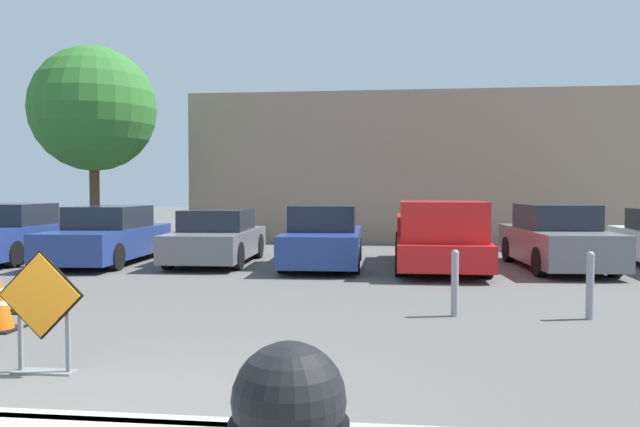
{
  "coord_description": "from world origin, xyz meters",
  "views": [
    {
      "loc": [
        2.48,
        -4.47,
        1.88
      ],
      "look_at": [
        0.47,
        12.87,
        1.19
      ],
      "focal_mm": 35.0,
      "sensor_mm": 36.0,
      "label": 1
    }
  ],
  "objects_px": {
    "traffic_cone_second": "(0,304)",
    "pickup_truck": "(439,239)",
    "road_closed_sign": "(41,308)",
    "bollard_second": "(590,283)",
    "parked_car_nearest": "(10,234)",
    "traffic_cone_fourth": "(41,277)",
    "parked_car_fourth": "(323,239)",
    "parked_car_third": "(217,238)",
    "parked_car_second": "(108,237)",
    "bollard_nearest": "(455,281)",
    "traffic_cone_third": "(24,288)",
    "parked_car_fifth": "(556,239)"
  },
  "relations": [
    {
      "from": "pickup_truck",
      "to": "traffic_cone_fourth",
      "type": "bearing_deg",
      "value": 34.49
    },
    {
      "from": "traffic_cone_second",
      "to": "bollard_nearest",
      "type": "relative_size",
      "value": 0.74
    },
    {
      "from": "parked_car_nearest",
      "to": "parked_car_third",
      "type": "height_order",
      "value": "parked_car_nearest"
    },
    {
      "from": "traffic_cone_second",
      "to": "parked_car_nearest",
      "type": "xyz_separation_m",
      "value": [
        -4.74,
        7.52,
        0.34
      ]
    },
    {
      "from": "parked_car_second",
      "to": "pickup_truck",
      "type": "xyz_separation_m",
      "value": [
        8.25,
        -0.41,
        0.05
      ]
    },
    {
      "from": "parked_car_second",
      "to": "traffic_cone_second",
      "type": "bearing_deg",
      "value": 103.13
    },
    {
      "from": "traffic_cone_third",
      "to": "bollard_second",
      "type": "bearing_deg",
      "value": 2.92
    },
    {
      "from": "traffic_cone_fourth",
      "to": "parked_car_fourth",
      "type": "bearing_deg",
      "value": 50.02
    },
    {
      "from": "parked_car_fifth",
      "to": "bollard_second",
      "type": "relative_size",
      "value": 4.62
    },
    {
      "from": "traffic_cone_third",
      "to": "parked_car_nearest",
      "type": "relative_size",
      "value": 0.17
    },
    {
      "from": "parked_car_second",
      "to": "parked_car_third",
      "type": "distance_m",
      "value": 2.76
    },
    {
      "from": "road_closed_sign",
      "to": "parked_car_second",
      "type": "relative_size",
      "value": 0.27
    },
    {
      "from": "road_closed_sign",
      "to": "parked_car_second",
      "type": "distance_m",
      "value": 9.85
    },
    {
      "from": "traffic_cone_third",
      "to": "traffic_cone_fourth",
      "type": "relative_size",
      "value": 0.96
    },
    {
      "from": "parked_car_second",
      "to": "bollard_second",
      "type": "xyz_separation_m",
      "value": [
        9.99,
        -5.76,
        -0.15
      ]
    },
    {
      "from": "traffic_cone_second",
      "to": "parked_car_second",
      "type": "xyz_separation_m",
      "value": [
        -1.99,
        7.39,
        0.32
      ]
    },
    {
      "from": "parked_car_nearest",
      "to": "parked_car_fifth",
      "type": "xyz_separation_m",
      "value": [
        13.76,
        0.01,
        0.01
      ]
    },
    {
      "from": "parked_car_fifth",
      "to": "bollard_second",
      "type": "xyz_separation_m",
      "value": [
        -1.02,
        -5.9,
        -0.18
      ]
    },
    {
      "from": "traffic_cone_fourth",
      "to": "road_closed_sign",
      "type": "bearing_deg",
      "value": -59.09
    },
    {
      "from": "traffic_cone_fourth",
      "to": "pickup_truck",
      "type": "distance_m",
      "value": 8.47
    },
    {
      "from": "parked_car_nearest",
      "to": "parked_car_second",
      "type": "relative_size",
      "value": 0.94
    },
    {
      "from": "traffic_cone_second",
      "to": "bollard_nearest",
      "type": "xyz_separation_m",
      "value": [
        6.09,
        1.63,
        0.17
      ]
    },
    {
      "from": "traffic_cone_second",
      "to": "pickup_truck",
      "type": "relative_size",
      "value": 0.14
    },
    {
      "from": "traffic_cone_third",
      "to": "parked_car_third",
      "type": "height_order",
      "value": "parked_car_third"
    },
    {
      "from": "traffic_cone_third",
      "to": "bollard_nearest",
      "type": "relative_size",
      "value": 0.76
    },
    {
      "from": "parked_car_nearest",
      "to": "parked_car_second",
      "type": "height_order",
      "value": "parked_car_nearest"
    },
    {
      "from": "parked_car_second",
      "to": "pickup_truck",
      "type": "relative_size",
      "value": 0.88
    },
    {
      "from": "bollard_second",
      "to": "traffic_cone_third",
      "type": "bearing_deg",
      "value": -177.08
    },
    {
      "from": "traffic_cone_third",
      "to": "bollard_nearest",
      "type": "height_order",
      "value": "bollard_nearest"
    },
    {
      "from": "parked_car_fourth",
      "to": "bollard_nearest",
      "type": "relative_size",
      "value": 4.41
    },
    {
      "from": "road_closed_sign",
      "to": "traffic_cone_second",
      "type": "xyz_separation_m",
      "value": [
        -1.64,
        1.77,
        -0.32
      ]
    },
    {
      "from": "traffic_cone_fourth",
      "to": "parked_car_third",
      "type": "height_order",
      "value": "parked_car_third"
    },
    {
      "from": "road_closed_sign",
      "to": "bollard_second",
      "type": "distance_m",
      "value": 7.21
    },
    {
      "from": "parked_car_nearest",
      "to": "traffic_cone_fourth",
      "type": "bearing_deg",
      "value": 123.26
    },
    {
      "from": "parked_car_fourth",
      "to": "traffic_cone_second",
      "type": "bearing_deg",
      "value": 62.41
    },
    {
      "from": "traffic_cone_fourth",
      "to": "parked_car_nearest",
      "type": "relative_size",
      "value": 0.18
    },
    {
      "from": "bollard_nearest",
      "to": "pickup_truck",
      "type": "bearing_deg",
      "value": 88.15
    },
    {
      "from": "parked_car_fourth",
      "to": "parked_car_third",
      "type": "bearing_deg",
      "value": -8.36
    },
    {
      "from": "traffic_cone_second",
      "to": "parked_car_nearest",
      "type": "relative_size",
      "value": 0.16
    },
    {
      "from": "parked_car_third",
      "to": "parked_car_fourth",
      "type": "distance_m",
      "value": 2.77
    },
    {
      "from": "parked_car_nearest",
      "to": "bollard_second",
      "type": "relative_size",
      "value": 4.49
    },
    {
      "from": "traffic_cone_second",
      "to": "traffic_cone_fourth",
      "type": "xyz_separation_m",
      "value": [
        -0.76,
        2.24,
        0.03
      ]
    },
    {
      "from": "parked_car_second",
      "to": "bollard_nearest",
      "type": "bearing_deg",
      "value": 142.58
    },
    {
      "from": "bollard_nearest",
      "to": "bollard_second",
      "type": "distance_m",
      "value": 1.91
    },
    {
      "from": "parked_car_second",
      "to": "parked_car_fourth",
      "type": "bearing_deg",
      "value": 177.55
    },
    {
      "from": "bollard_nearest",
      "to": "bollard_second",
      "type": "bearing_deg",
      "value": 0.0
    },
    {
      "from": "road_closed_sign",
      "to": "bollard_second",
      "type": "relative_size",
      "value": 1.28
    },
    {
      "from": "traffic_cone_third",
      "to": "bollard_nearest",
      "type": "bearing_deg",
      "value": 3.78
    },
    {
      "from": "bollard_nearest",
      "to": "bollard_second",
      "type": "relative_size",
      "value": 1.0
    },
    {
      "from": "parked_car_third",
      "to": "parked_car_fourth",
      "type": "height_order",
      "value": "parked_car_fourth"
    }
  ]
}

